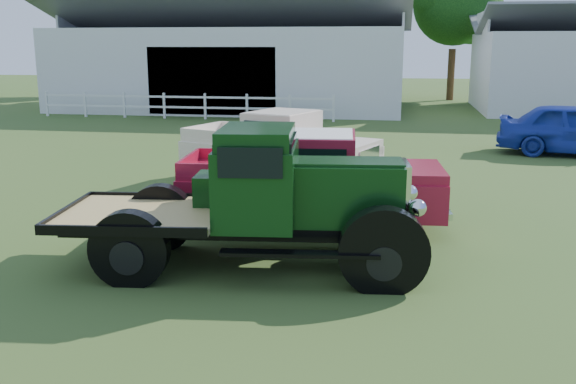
# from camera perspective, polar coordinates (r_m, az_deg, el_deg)

# --- Properties ---
(ground) EXTENTS (120.00, 120.00, 0.00)m
(ground) POSITION_cam_1_polar(r_m,az_deg,el_deg) (9.67, -2.41, -7.61)
(ground) COLOR #34551F
(shed_left) EXTENTS (18.80, 10.20, 5.60)m
(shed_left) POSITION_cam_1_polar(r_m,az_deg,el_deg) (35.98, -4.61, 11.96)
(shed_left) COLOR silver
(shed_left) RESTS_ON ground
(fence_rail) EXTENTS (14.20, 0.16, 1.20)m
(fence_rail) POSITION_cam_1_polar(r_m,az_deg,el_deg) (30.64, -9.18, 7.55)
(fence_rail) COLOR white
(fence_rail) RESTS_ON ground
(tree_a) EXTENTS (6.30, 6.30, 10.50)m
(tree_a) POSITION_cam_1_polar(r_m,az_deg,el_deg) (46.39, -16.12, 14.75)
(tree_a) COLOR black
(tree_a) RESTS_ON ground
(tree_b) EXTENTS (6.90, 6.90, 11.50)m
(tree_b) POSITION_cam_1_polar(r_m,az_deg,el_deg) (43.32, 2.07, 16.06)
(tree_b) COLOR black
(tree_b) RESTS_ON ground
(tree_c) EXTENTS (5.40, 5.40, 9.00)m
(tree_c) POSITION_cam_1_polar(r_m,az_deg,el_deg) (41.96, 14.51, 14.06)
(tree_c) COLOR black
(tree_c) RESTS_ON ground
(vintage_flatbed) EXTENTS (5.74, 2.77, 2.19)m
(vintage_flatbed) POSITION_cam_1_polar(r_m,az_deg,el_deg) (9.82, -3.34, -0.61)
(vintage_flatbed) COLOR #0E3411
(vintage_flatbed) RESTS_ON ground
(red_pickup) EXTENTS (5.15, 2.32, 1.83)m
(red_pickup) POSITION_cam_1_polar(r_m,az_deg,el_deg) (12.05, 2.15, 1.06)
(red_pickup) COLOR #A31630
(red_pickup) RESTS_ON ground
(white_pickup) EXTENTS (5.28, 3.48, 1.81)m
(white_pickup) POSITION_cam_1_polar(r_m,az_deg,el_deg) (15.62, -0.81, 3.77)
(white_pickup) COLOR beige
(white_pickup) RESTS_ON ground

